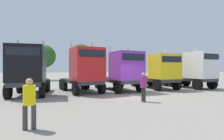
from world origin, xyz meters
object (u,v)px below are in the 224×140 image
object	(u,v)px
semi_truck_black	(28,70)
semi_truck_purple	(123,71)
visitor_in_hivis	(29,100)
semi_truck_red	(85,70)
semi_truck_yellow	(160,72)
semi_truck_white	(196,70)
visitor_with_camera	(143,85)

from	to	relation	value
semi_truck_black	semi_truck_purple	size ratio (longest dim) A/B	0.92
semi_truck_black	visitor_in_hivis	distance (m)	8.40
semi_truck_red	semi_truck_yellow	size ratio (longest dim) A/B	1.01
semi_truck_white	semi_truck_purple	bearing A→B (deg)	-98.39
semi_truck_black	semi_truck_red	world-z (taller)	semi_truck_red
semi_truck_black	semi_truck_yellow	world-z (taller)	semi_truck_black
semi_truck_red	visitor_with_camera	xyz separation A→B (m)	(2.86, -5.25, -0.89)
semi_truck_yellow	semi_truck_white	distance (m)	4.06
semi_truck_yellow	semi_truck_red	bearing A→B (deg)	-88.16
semi_truck_purple	semi_truck_yellow	distance (m)	4.24
semi_truck_white	visitor_in_hivis	size ratio (longest dim) A/B	3.42
semi_truck_purple	visitor_in_hivis	bearing A→B (deg)	-45.02
semi_truck_yellow	semi_truck_black	bearing A→B (deg)	-87.24
semi_truck_yellow	visitor_with_camera	size ratio (longest dim) A/B	3.41
semi_truck_red	semi_truck_white	size ratio (longest dim) A/B	1.06
visitor_with_camera	semi_truck_black	bearing A→B (deg)	-28.15
visitor_in_hivis	semi_truck_white	bearing A→B (deg)	129.97
semi_truck_yellow	semi_truck_white	xyz separation A→B (m)	(4.03, -0.52, 0.18)
semi_truck_purple	semi_truck_yellow	xyz separation A→B (m)	(4.21, 0.51, -0.07)
semi_truck_black	semi_truck_yellow	xyz separation A→B (m)	(12.03, 1.00, -0.19)
visitor_in_hivis	visitor_with_camera	xyz separation A→B (m)	(6.10, 3.51, 0.06)
semi_truck_yellow	visitor_with_camera	bearing A→B (deg)	-42.09
semi_truck_black	visitor_with_camera	bearing A→B (deg)	59.53
semi_truck_red	semi_truck_purple	distance (m)	3.51
semi_truck_black	semi_truck_yellow	bearing A→B (deg)	97.84
semi_truck_red	semi_truck_yellow	world-z (taller)	semi_truck_red
visitor_with_camera	semi_truck_white	bearing A→B (deg)	-144.02
semi_truck_black	semi_truck_purple	distance (m)	7.84
semi_truck_red	semi_truck_purple	bearing A→B (deg)	79.56
semi_truck_yellow	semi_truck_purple	bearing A→B (deg)	-85.13
semi_truck_black	semi_truck_yellow	size ratio (longest dim) A/B	0.94
visitor_in_hivis	semi_truck_black	bearing A→B (deg)	-162.91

